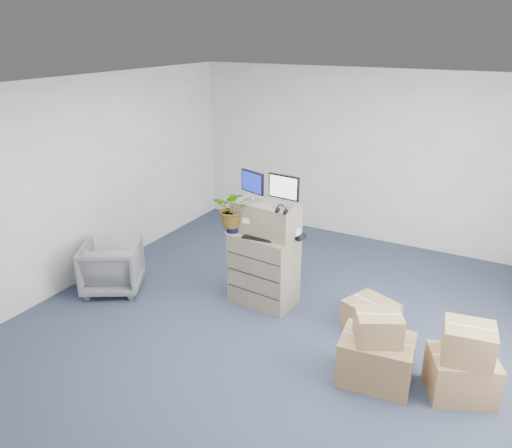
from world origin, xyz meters
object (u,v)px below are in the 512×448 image
(office_chair, at_px, (112,264))
(water_bottle, at_px, (274,225))
(monitor_left, at_px, (252,184))
(monitor_right, at_px, (284,190))
(filing_cabinet_lower, at_px, (264,269))
(keyboard, at_px, (258,238))
(potted_plant, at_px, (233,213))

(office_chair, bearing_deg, water_bottle, 169.65)
(monitor_left, xyz_separation_m, monitor_right, (0.45, -0.05, 0.01))
(monitor_left, distance_m, office_chair, 2.26)
(filing_cabinet_lower, bearing_deg, monitor_left, 171.29)
(keyboard, bearing_deg, office_chair, -171.05)
(potted_plant, bearing_deg, monitor_right, 10.97)
(filing_cabinet_lower, xyz_separation_m, monitor_left, (-0.19, 0.05, 1.09))
(monitor_left, height_order, monitor_right, monitor_right)
(potted_plant, relative_size, office_chair, 0.76)
(potted_plant, bearing_deg, water_bottle, 23.01)
(filing_cabinet_lower, bearing_deg, water_bottle, 43.88)
(filing_cabinet_lower, xyz_separation_m, keyboard, (-0.01, -0.13, 0.49))
(water_bottle, bearing_deg, filing_cabinet_lower, -141.39)
(filing_cabinet_lower, xyz_separation_m, monitor_right, (0.26, 0.00, 1.11))
(monitor_left, bearing_deg, office_chair, -138.31)
(monitor_left, bearing_deg, water_bottle, 25.48)
(water_bottle, bearing_deg, potted_plant, -156.99)
(monitor_right, relative_size, office_chair, 0.54)
(monitor_left, bearing_deg, potted_plant, -118.73)
(water_bottle, height_order, potted_plant, potted_plant)
(filing_cabinet_lower, distance_m, monitor_right, 1.14)
(monitor_left, relative_size, office_chair, 0.50)
(filing_cabinet_lower, height_order, office_chair, filing_cabinet_lower)
(monitor_left, xyz_separation_m, keyboard, (0.18, -0.17, -0.61))
(filing_cabinet_lower, relative_size, office_chair, 1.25)
(keyboard, distance_m, water_bottle, 0.26)
(monitor_right, relative_size, potted_plant, 0.71)
(monitor_left, relative_size, potted_plant, 0.66)
(monitor_left, distance_m, keyboard, 0.66)
(monitor_left, xyz_separation_m, office_chair, (-1.77, -0.74, -1.19))
(monitor_right, bearing_deg, office_chair, -156.84)
(keyboard, height_order, water_bottle, water_bottle)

